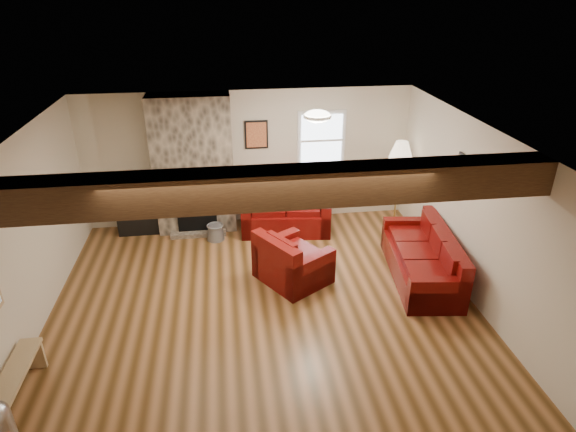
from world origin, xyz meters
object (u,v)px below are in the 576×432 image
(sofa_three, at_px, (422,255))
(loveseat, at_px, (286,208))
(armchair_red, at_px, (293,257))
(coffee_table, at_px, (296,267))
(television, at_px, (145,193))
(tv_cabinet, at_px, (149,217))
(floor_lamp, at_px, (401,155))

(sofa_three, xyz_separation_m, loveseat, (-1.86, 1.91, 0.04))
(armchair_red, height_order, coffee_table, armchair_red)
(coffee_table, xyz_separation_m, television, (-2.46, 1.97, 0.56))
(loveseat, distance_m, television, 2.56)
(tv_cabinet, distance_m, television, 0.49)
(loveseat, bearing_deg, floor_lamp, 3.08)
(coffee_table, height_order, television, television)
(tv_cabinet, distance_m, floor_lamp, 4.74)
(sofa_three, xyz_separation_m, coffee_table, (-1.92, 0.24, -0.19))
(loveseat, height_order, armchair_red, loveseat)
(coffee_table, bearing_deg, armchair_red, -150.02)
(loveseat, xyz_separation_m, armchair_red, (-0.11, -1.70, -0.02))
(sofa_three, xyz_separation_m, tv_cabinet, (-4.38, 2.21, -0.12))
(television, bearing_deg, armchair_red, -39.72)
(loveseat, distance_m, armchair_red, 1.70)
(armchair_red, relative_size, tv_cabinet, 0.92)
(tv_cabinet, bearing_deg, sofa_three, -26.73)
(armchair_red, bearing_deg, sofa_three, -128.53)
(floor_lamp, bearing_deg, television, 174.69)
(armchair_red, bearing_deg, loveseat, -36.27)
(floor_lamp, bearing_deg, tv_cabinet, 174.69)
(sofa_three, height_order, loveseat, loveseat)
(armchair_red, relative_size, coffee_table, 1.22)
(television, bearing_deg, floor_lamp, -5.31)
(sofa_three, distance_m, armchair_red, 1.98)
(television, bearing_deg, tv_cabinet, 0.00)
(sofa_three, bearing_deg, loveseat, -128.38)
(sofa_three, xyz_separation_m, television, (-4.38, 2.21, 0.37))
(television, bearing_deg, loveseat, -6.80)
(coffee_table, distance_m, television, 3.20)
(tv_cabinet, bearing_deg, coffee_table, -38.64)
(armchair_red, xyz_separation_m, floor_lamp, (2.17, 1.57, 1.01))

